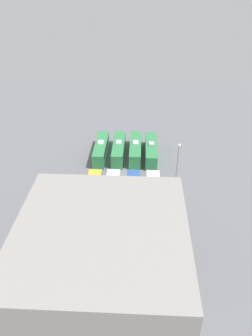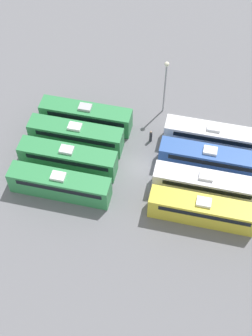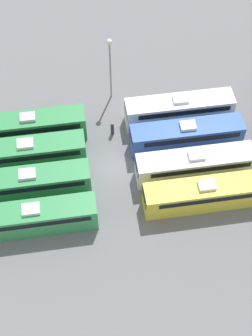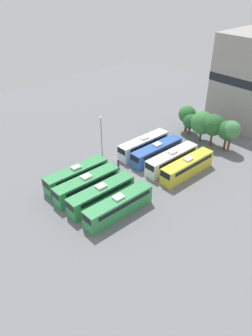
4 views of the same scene
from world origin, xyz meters
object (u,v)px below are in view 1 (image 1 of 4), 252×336
at_px(bus_4, 153,195).
at_px(bus_6, 111,194).
at_px(bus_1, 135,149).
at_px(depot_building, 105,308).
at_px(bus_2, 119,149).
at_px(light_pole, 178,157).
at_px(bus_3, 101,149).
at_px(worker_person, 147,175).
at_px(tree_1, 148,242).
at_px(bus_0, 151,150).
at_px(bus_7, 92,194).
at_px(tree_0, 160,243).
at_px(bus_5, 133,194).
at_px(tree_4, 84,235).
at_px(tree_3, 105,231).
at_px(tree_5, 77,232).
at_px(tree_2, 124,233).

height_order(bus_4, bus_6, same).
relative_size(bus_1, depot_building, 0.59).
xyz_separation_m(bus_2, light_pole, (-11.88, 9.43, 3.89)).
distance_m(bus_3, bus_4, 19.62).
xyz_separation_m(worker_person, tree_1, (0.10, 20.49, 2.34)).
bearing_deg(bus_0, bus_1, -5.47).
bearing_deg(depot_building, bus_1, -92.27).
relative_size(bus_7, worker_person, 6.53).
distance_m(bus_4, tree_0, 14.05).
distance_m(bus_5, worker_person, 8.04).
bearing_deg(tree_0, depot_building, 67.66).
distance_m(light_pole, tree_4, 24.87).
bearing_deg(bus_0, bus_4, 90.55).
bearing_deg(tree_1, tree_3, -3.95).
relative_size(bus_1, bus_3, 1.00).
distance_m(bus_0, light_pole, 11.07).
height_order(bus_6, light_pole, light_pole).
distance_m(bus_2, tree_0, 31.30).
bearing_deg(tree_4, bus_4, -127.84).
distance_m(bus_5, tree_5, 15.29).
distance_m(light_pole, tree_5, 25.40).
distance_m(bus_7, tree_1, 16.23).
relative_size(bus_2, bus_6, 1.00).
xyz_separation_m(bus_0, tree_4, (9.98, 29.19, 2.56)).
relative_size(light_pole, tree_5, 1.27).
bearing_deg(tree_0, tree_3, -9.58).
height_order(worker_person, depot_building, depot_building).
height_order(bus_4, worker_person, bus_4).
distance_m(bus_5, tree_1, 13.30).
relative_size(tree_2, tree_4, 1.06).
height_order(bus_4, tree_0, tree_0).
height_order(bus_0, worker_person, bus_0).
bearing_deg(bus_0, light_pole, 117.32).
xyz_separation_m(bus_0, bus_4, (-0.16, 16.14, 0.00)).
bearing_deg(tree_2, tree_0, 164.71).
relative_size(tree_1, tree_3, 0.71).
distance_m(bus_6, tree_3, 12.88).
bearing_deg(bus_5, tree_4, 63.64).
relative_size(tree_1, tree_2, 0.73).
bearing_deg(bus_6, bus_3, -77.10).
bearing_deg(bus_0, bus_7, 56.50).
height_order(bus_5, tree_1, tree_1).
bearing_deg(bus_3, bus_4, 124.64).
bearing_deg(tree_1, tree_4, 0.55).
relative_size(tree_3, tree_4, 1.09).
bearing_deg(worker_person, tree_4, 66.03).
bearing_deg(bus_1, bus_5, 89.70).
xyz_separation_m(bus_1, depot_building, (1.77, 44.77, 8.40)).
relative_size(bus_1, bus_5, 1.00).
height_order(bus_0, bus_1, same).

